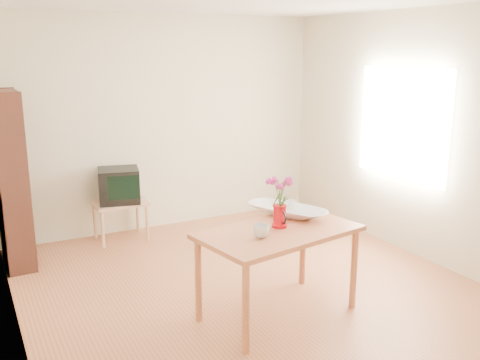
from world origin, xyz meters
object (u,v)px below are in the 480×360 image
table (279,240)px  bowl (287,190)px  mug (261,231)px  pitcher (280,217)px  television (119,185)px

table → bowl: bowl is taller
mug → bowl: bearing=-170.0°
table → mug: mug is taller
mug → bowl: (0.49, 0.40, 0.18)m
pitcher → television: pitcher is taller
mug → television: (-0.44, 2.53, -0.14)m
pitcher → mug: 0.30m
pitcher → table: bearing=-116.6°
table → television: bearing=95.2°
bowl → mug: bearing=-141.2°
table → pitcher: bearing=44.9°
table → pitcher: pitcher is taller
television → mug: bearing=-67.1°
pitcher → mug: (-0.26, -0.15, -0.04)m
bowl → television: size_ratio=0.91×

